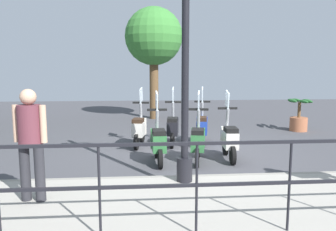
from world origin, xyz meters
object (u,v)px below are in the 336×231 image
scooter_near_1 (198,140)px  pedestrian_distant (30,136)px  scooter_far_1 (173,127)px  potted_palm (299,118)px  tree_distant (154,38)px  scooter_far_2 (139,128)px  scooter_far_0 (202,126)px  lamp_post_near (185,76)px  scooter_near_0 (229,139)px  scooter_near_2 (158,141)px

scooter_near_1 → pedestrian_distant: bearing=141.0°
scooter_far_1 → potted_palm: bearing=-60.8°
tree_distant → scooter_far_2: (-4.99, 0.58, -2.81)m
pedestrian_distant → tree_distant: (8.88, -2.05, 2.22)m
scooter_far_2 → scooter_near_1: bearing=-131.5°
scooter_far_0 → lamp_post_near: bearing=176.2°
potted_palm → scooter_far_1: (-1.70, 4.34, 0.04)m
pedestrian_distant → scooter_far_1: bearing=161.6°
scooter_near_0 → scooter_far_2: bearing=57.6°
potted_palm → scooter_far_1: bearing=111.3°
lamp_post_near → scooter_far_2: (3.23, 0.78, -1.42)m
pedestrian_distant → scooter_far_1: pedestrian_distant is taller
tree_distant → scooter_near_0: 7.19m
lamp_post_near → scooter_far_1: bearing=-2.0°
pedestrian_distant → scooter_near_0: size_ratio=1.03×
pedestrian_distant → scooter_near_2: bearing=152.4°
lamp_post_near → scooter_near_1: 2.21m
scooter_far_0 → scooter_far_1: same height
potted_palm → scooter_near_0: scooter_near_0 is taller
pedestrian_distant → scooter_far_0: 5.18m
pedestrian_distant → tree_distant: 9.38m
tree_distant → scooter_far_1: bearing=-176.4°
pedestrian_distant → potted_palm: 8.82m
scooter_near_2 → scooter_far_0: 2.19m
potted_palm → scooter_near_2: (-3.42, 4.81, 0.04)m
scooter_near_2 → potted_palm: bearing=-57.0°
scooter_near_2 → pedestrian_distant: bearing=137.7°
scooter_near_0 → tree_distant: bearing=16.2°
scooter_far_0 → scooter_far_2: bearing=107.0°
tree_distant → potted_palm: (-3.18, -4.65, -2.85)m
pedestrian_distant → potted_palm: bearing=142.5°
tree_distant → scooter_far_0: 5.69m
tree_distant → scooter_near_1: 7.21m
potted_palm → pedestrian_distant: bearing=130.3°
pedestrian_distant → scooter_near_2: pedestrian_distant is taller
scooter_far_2 → scooter_near_0: bearing=-116.0°
pedestrian_distant → scooter_far_0: (4.06, -3.17, -0.60)m
scooter_near_0 → scooter_far_1: (1.58, 1.12, 0.00)m
scooter_far_0 → scooter_far_1: size_ratio=1.00×
lamp_post_near → scooter_far_1: (3.34, -0.11, -1.42)m
pedestrian_distant → scooter_near_2: (2.27, -1.89, -0.60)m
scooter_near_2 → scooter_far_1: size_ratio=1.00×
lamp_post_near → tree_distant: 8.34m
potted_palm → scooter_far_1: 4.66m
lamp_post_near → scooter_near_0: size_ratio=2.58×
scooter_near_0 → scooter_far_2: size_ratio=1.00×
tree_distant → scooter_near_1: tree_distant is taller
lamp_post_near → scooter_far_2: lamp_post_near is taller
tree_distant → potted_palm: size_ratio=4.26×
potted_palm → scooter_far_0: bearing=114.8°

